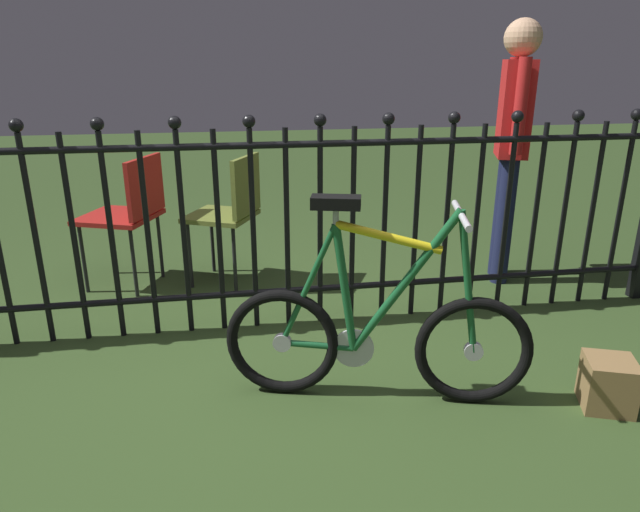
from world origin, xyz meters
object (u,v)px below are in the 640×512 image
object	(u,v)px
chair_olive	(231,207)
chair_red	(130,208)
person_visitor	(513,131)
display_crate	(608,384)
bicycle	(376,334)

from	to	relation	value
chair_olive	chair_red	size ratio (longest dim) A/B	1.00
chair_olive	person_visitor	distance (m)	1.87
display_crate	person_visitor	bearing A→B (deg)	80.52
display_crate	chair_olive	bearing A→B (deg)	131.61
bicycle	chair_red	world-z (taller)	bicycle
bicycle	person_visitor	distance (m)	1.90
chair_olive	chair_red	world-z (taller)	same
bicycle	chair_olive	distance (m)	1.61
chair_red	person_visitor	world-z (taller)	person_visitor
chair_olive	display_crate	bearing A→B (deg)	-48.39
chair_red	person_visitor	distance (m)	2.50
bicycle	person_visitor	xyz separation A→B (m)	(1.23, 1.28, 0.69)
chair_olive	display_crate	world-z (taller)	chair_olive
chair_red	chair_olive	bearing A→B (deg)	-5.84
bicycle	display_crate	distance (m)	1.02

